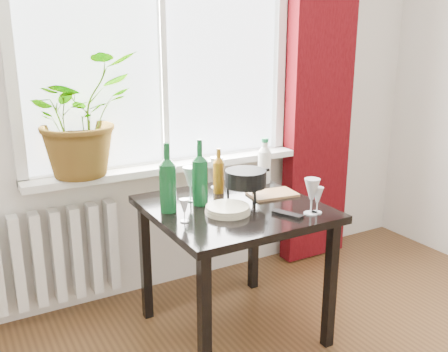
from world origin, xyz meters
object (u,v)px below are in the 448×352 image
potted_plant (79,115)px  wine_bottle_left (168,177)px  bottle_amber (219,170)px  wineglass_front_right (312,196)px  wineglass_back_left (190,183)px  fondue_pot (246,186)px  table (234,222)px  radiator (48,258)px  cutting_board (272,194)px  wineglass_front_left (184,210)px  wineglass_far_right (317,200)px  wine_bottle_right (200,172)px  plate_stack (228,209)px  tv_remote (287,214)px  wineglass_back_center (217,172)px  cleaning_bottle (264,161)px

potted_plant → wine_bottle_left: potted_plant is taller
bottle_amber → wineglass_front_right: bearing=-66.1°
wineglass_back_left → fondue_pot: bearing=-31.9°
table → wineglass_front_right: size_ratio=4.58×
radiator → cutting_board: size_ratio=3.12×
radiator → bottle_amber: bottle_amber is taller
bottle_amber → wineglass_front_right: size_ratio=1.39×
wineglass_front_left → fondue_pot: fondue_pot is taller
wineglass_front_left → fondue_pot: bearing=15.9°
wineglass_far_right → potted_plant: bearing=135.6°
wine_bottle_left → wine_bottle_right: size_ratio=1.02×
radiator → bottle_amber: (0.89, -0.40, 0.49)m
wineglass_back_left → wine_bottle_right: bearing=-79.8°
wineglass_front_left → potted_plant: bearing=113.4°
wineglass_front_left → wine_bottle_left: bearing=92.8°
bottle_amber → table: bearing=-98.8°
plate_stack → tv_remote: (0.23, -0.18, -0.01)m
radiator → fondue_pot: bearing=-32.6°
wineglass_back_center → tv_remote: (0.08, -0.58, -0.09)m
bottle_amber → wineglass_back_left: 0.20m
wineglass_back_center → cleaning_bottle: bearing=-8.1°
radiator → fondue_pot: (0.94, -0.60, 0.45)m
potted_plant → wine_bottle_right: (0.47, -0.50, -0.26)m
wine_bottle_left → fondue_pot: (0.42, -0.05, -0.09)m
wineglass_far_right → fondue_pot: fondue_pot is taller
cleaning_bottle → tv_remote: size_ratio=1.74×
table → wineglass_back_center: wineglass_back_center is taller
wineglass_back_left → fondue_pot: wineglass_back_left is taller
radiator → wineglass_back_left: (0.69, -0.45, 0.45)m
potted_plant → plate_stack: bearing=-52.0°
bottle_amber → wineglass_far_right: (0.27, -0.53, -0.06)m
fondue_pot → cutting_board: fondue_pot is taller
wine_bottle_left → wineglass_back_center: wine_bottle_left is taller
wineglass_front_right → fondue_pot: wineglass_front_right is taller
table → cutting_board: bearing=7.9°
radiator → potted_plant: (0.23, -0.03, 0.80)m
wineglass_front_right → wineglass_back_left: 0.64m
wine_bottle_left → radiator: bearing=133.5°
cleaning_bottle → plate_stack: size_ratio=1.18×
plate_stack → cutting_board: 0.38m
wineglass_far_right → plate_stack: bearing=150.3°
radiator → table: size_ratio=0.94×
table → wineglass_far_right: wineglass_far_right is taller
potted_plant → wineglass_front_left: potted_plant is taller
fondue_pot → bottle_amber: bearing=113.2°
cleaning_bottle → wineglass_far_right: cleaning_bottle is taller
tv_remote → wine_bottle_left: bearing=120.3°
wineglass_far_right → wineglass_back_center: size_ratio=0.73×
wine_bottle_left → wineglass_far_right: (0.63, -0.39, -0.11)m
potted_plant → wineglass_front_left: (0.30, -0.69, -0.38)m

